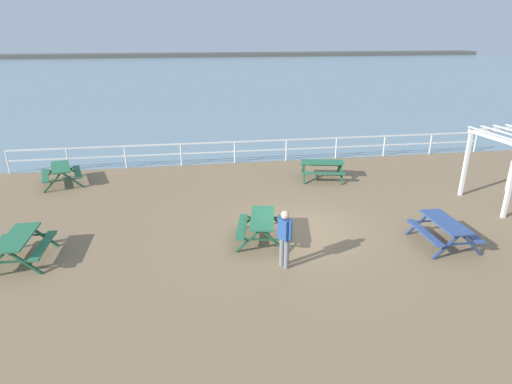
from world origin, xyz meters
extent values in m
cube|color=#846B4C|center=(0.00, 0.00, -0.10)|extent=(30.00, 24.00, 0.20)
cube|color=gray|center=(0.00, 52.75, 0.00)|extent=(142.00, 90.00, 0.01)
cube|color=#4C4C47|center=(0.00, 95.75, 0.00)|extent=(142.00, 6.00, 1.80)
cube|color=white|center=(0.00, 7.75, 1.05)|extent=(23.00, 0.06, 0.06)
cube|color=white|center=(0.00, 7.75, 0.58)|extent=(23.00, 0.05, 0.05)
cylinder|color=white|center=(-11.50, 7.75, 0.53)|extent=(0.07, 0.07, 1.05)
cylinder|color=white|center=(-8.94, 7.75, 0.53)|extent=(0.07, 0.07, 1.05)
cylinder|color=white|center=(-6.39, 7.75, 0.53)|extent=(0.07, 0.07, 1.05)
cylinder|color=white|center=(-3.83, 7.75, 0.53)|extent=(0.07, 0.07, 1.05)
cylinder|color=white|center=(-1.28, 7.75, 0.53)|extent=(0.07, 0.07, 1.05)
cylinder|color=white|center=(1.28, 7.75, 0.53)|extent=(0.07, 0.07, 1.05)
cylinder|color=white|center=(3.83, 7.75, 0.53)|extent=(0.07, 0.07, 1.05)
cylinder|color=white|center=(6.39, 7.75, 0.53)|extent=(0.07, 0.07, 1.05)
cylinder|color=white|center=(8.94, 7.75, 0.53)|extent=(0.07, 0.07, 1.05)
cylinder|color=white|center=(11.50, 7.75, 0.53)|extent=(0.07, 0.07, 1.05)
cube|color=#286B47|center=(-1.35, -0.47, 0.75)|extent=(1.05, 1.90, 0.05)
cube|color=#286B47|center=(-1.96, -0.35, 0.45)|extent=(0.62, 1.82, 0.04)
cube|color=#286B47|center=(-0.75, -0.60, 0.45)|extent=(0.62, 1.82, 0.04)
cube|color=#1E5035|center=(-1.56, 0.37, 0.38)|extent=(0.79, 0.24, 0.79)
cube|color=#1E5035|center=(-0.83, 0.21, 0.38)|extent=(0.79, 0.24, 0.79)
cube|color=#1E5035|center=(-1.20, 0.29, 0.42)|extent=(1.48, 0.36, 0.04)
cube|color=#1E5035|center=(-1.88, -1.16, 0.38)|extent=(0.79, 0.24, 0.79)
cube|color=#1E5035|center=(-1.14, -1.31, 0.38)|extent=(0.79, 0.24, 0.79)
cube|color=#1E5035|center=(-1.51, -1.24, 0.42)|extent=(1.48, 0.36, 0.04)
cube|color=#286B47|center=(-8.75, 5.88, 0.75)|extent=(1.18, 1.92, 0.05)
cube|color=#286B47|center=(-9.35, 5.70, 0.45)|extent=(0.76, 1.80, 0.04)
cube|color=#286B47|center=(-8.16, 6.05, 0.45)|extent=(0.76, 1.80, 0.04)
cube|color=#1E5035|center=(-9.33, 6.52, 0.38)|extent=(0.78, 0.30, 0.79)
cube|color=#1E5035|center=(-8.61, 6.73, 0.38)|extent=(0.78, 0.30, 0.79)
cube|color=#1E5035|center=(-8.97, 6.63, 0.42)|extent=(1.46, 0.48, 0.04)
cube|color=#1E5035|center=(-8.89, 5.02, 0.38)|extent=(0.78, 0.30, 0.79)
cube|color=#1E5035|center=(-8.17, 5.24, 0.38)|extent=(0.78, 0.30, 0.79)
cube|color=#1E5035|center=(-8.53, 5.13, 0.42)|extent=(1.46, 0.48, 0.04)
cube|color=#286B47|center=(2.19, 4.83, 0.75)|extent=(1.91, 1.06, 0.05)
cube|color=#286B47|center=(2.32, 5.43, 0.45)|extent=(1.81, 0.63, 0.04)
cube|color=#286B47|center=(2.06, 4.22, 0.45)|extent=(1.81, 0.63, 0.04)
cube|color=#1E5035|center=(3.03, 5.03, 0.38)|extent=(0.24, 0.79, 0.79)
cube|color=#1E5035|center=(2.88, 4.30, 0.38)|extent=(0.24, 0.79, 0.79)
cube|color=#1E5035|center=(2.96, 4.66, 0.42)|extent=(0.37, 1.48, 0.04)
cube|color=#1E5035|center=(1.51, 5.35, 0.38)|extent=(0.24, 0.79, 0.79)
cube|color=#1E5035|center=(1.35, 4.62, 0.38)|extent=(0.24, 0.79, 0.79)
cube|color=#1E5035|center=(1.43, 4.99, 0.42)|extent=(0.37, 1.48, 0.04)
cube|color=#286B47|center=(-8.21, -0.67, 0.75)|extent=(0.71, 1.80, 0.05)
cube|color=#286B47|center=(-7.59, -0.68, 0.45)|extent=(0.27, 1.80, 0.04)
cube|color=#1E5035|center=(-8.58, 0.11, 0.38)|extent=(0.79, 0.08, 0.79)
cube|color=#1E5035|center=(-7.83, 0.10, 0.38)|extent=(0.79, 0.08, 0.79)
cube|color=#1E5035|center=(-8.21, 0.11, 0.42)|extent=(1.50, 0.07, 0.04)
cube|color=#1E5035|center=(-7.84, -1.46, 0.38)|extent=(0.79, 0.08, 0.79)
cube|color=#1E5035|center=(-8.22, -1.45, 0.42)|extent=(1.50, 0.07, 0.04)
cube|color=#334C84|center=(3.96, -1.60, 0.75)|extent=(0.71, 1.80, 0.05)
cube|color=#334C84|center=(3.34, -1.60, 0.45)|extent=(0.27, 1.80, 0.04)
cube|color=#334C84|center=(4.58, -1.60, 0.45)|extent=(0.27, 1.80, 0.04)
cube|color=navy|center=(3.59, -0.82, 0.38)|extent=(0.79, 0.08, 0.79)
cube|color=navy|center=(4.34, -0.82, 0.38)|extent=(0.79, 0.08, 0.79)
cube|color=navy|center=(3.97, -0.82, 0.42)|extent=(1.50, 0.06, 0.04)
cube|color=navy|center=(3.59, -2.38, 0.38)|extent=(0.79, 0.08, 0.79)
cube|color=navy|center=(4.34, -2.38, 0.38)|extent=(0.79, 0.08, 0.79)
cube|color=navy|center=(3.96, -2.38, 0.42)|extent=(1.50, 0.06, 0.04)
cylinder|color=slate|center=(-0.99, -2.19, 0.42)|extent=(0.14, 0.14, 0.85)
cylinder|color=slate|center=(-1.08, -2.04, 0.42)|extent=(0.14, 0.14, 0.85)
cube|color=#264C8C|center=(-1.04, -2.11, 1.14)|extent=(0.36, 0.40, 0.58)
cylinder|color=#264C8C|center=(-0.93, -2.30, 1.17)|extent=(0.09, 0.09, 0.52)
cylinder|color=#264C8C|center=(-1.15, -1.92, 1.17)|extent=(0.09, 0.09, 0.52)
sphere|color=beige|center=(-1.04, -2.11, 1.54)|extent=(0.23, 0.23, 0.23)
cube|color=white|center=(6.98, 2.07, 1.25)|extent=(0.12, 0.12, 2.50)
cube|color=white|center=(7.15, -0.12, 1.25)|extent=(0.12, 0.12, 2.50)
cube|color=white|center=(7.07, 0.98, 2.56)|extent=(0.31, 2.44, 0.12)
cube|color=white|center=(8.08, 2.16, 2.56)|extent=(2.44, 0.31, 0.12)
cube|color=white|center=(7.07, 0.98, 2.68)|extent=(0.28, 2.56, 0.04)
cube|color=white|center=(7.61, 1.02, 2.68)|extent=(0.28, 2.56, 0.04)
camera|label=1|loc=(-3.39, -12.01, 6.07)|focal=29.83mm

